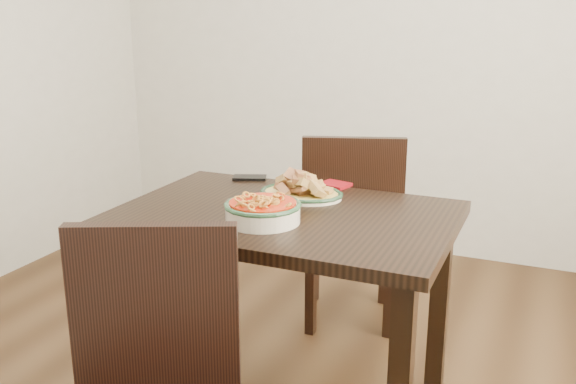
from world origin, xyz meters
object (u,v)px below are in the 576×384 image
at_px(chair_far, 352,221).
at_px(fish_plate, 301,185).
at_px(dining_table, 286,244).
at_px(noodle_bowl, 263,209).
at_px(smartphone, 250,178).

xyz_separation_m(chair_far, fish_plate, (-0.02, -0.53, 0.30)).
bearing_deg(dining_table, chair_far, 89.61).
bearing_deg(noodle_bowl, fish_plate, 89.09).
distance_m(fish_plate, noodle_bowl, 0.30).
bearing_deg(noodle_bowl, smartphone, 121.02).
xyz_separation_m(dining_table, smartphone, (-0.29, 0.33, 0.12)).
height_order(dining_table, chair_far, chair_far).
height_order(noodle_bowl, smartphone, noodle_bowl).
distance_m(dining_table, chair_far, 0.72).
bearing_deg(dining_table, smartphone, 132.06).
relative_size(dining_table, chair_far, 1.21).
bearing_deg(chair_far, smartphone, 33.19).
height_order(dining_table, fish_plate, fish_plate).
distance_m(chair_far, fish_plate, 0.61).
height_order(dining_table, smartphone, smartphone).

